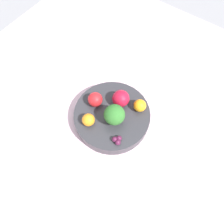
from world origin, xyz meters
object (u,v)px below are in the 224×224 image
Objects in this scene: orange_back at (88,120)px; apple_green at (95,100)px; bowl at (112,117)px; broccoli at (114,115)px; orange_front at (140,106)px; grape_cluster at (117,140)px; apple_red at (120,98)px.

apple_green is at bearing 20.97° from orange_back.
broccoli is at bearing -128.52° from bowl.
broccoli is 0.09m from orange_front.
apple_red is at bearing 30.59° from grape_cluster.
apple_red is (0.05, 0.00, 0.05)m from bowl.
apple_red is 1.17× the size of apple_green.
apple_green reaches higher than orange_back.
orange_front is at bearing 2.27° from grape_cluster.
apple_red is 1.82× the size of grape_cluster.
apple_green is 1.18× the size of orange_front.
broccoli is at bearing -161.22° from apple_red.
apple_green is (-0.05, 0.06, -0.00)m from apple_red.
grape_cluster reaches higher than bowl.
bowl is at bearing 44.97° from grape_cluster.
broccoli is 1.33× the size of apple_red.
grape_cluster is (-0.05, -0.04, -0.03)m from broccoli.
apple_green is 1.19× the size of orange_back.
apple_red is 0.06m from orange_front.
grape_cluster is at bearing -135.03° from bowl.
orange_back is (-0.05, 0.06, -0.02)m from broccoli.
broccoli is 0.07m from grape_cluster.
grape_cluster is (0.00, -0.10, -0.01)m from orange_back.
apple_green is (0.01, 0.08, -0.02)m from broccoli.
broccoli is (-0.02, -0.02, 0.06)m from bowl.
apple_green is 0.07m from orange_back.
apple_red is 1.38× the size of orange_front.
broccoli is 1.84× the size of orange_front.
apple_green is at bearing 117.73° from orange_front.
orange_back is at bearing 142.85° from orange_front.
bowl is 4.46× the size of apple_red.
orange_front is (0.02, -0.06, -0.01)m from apple_red.
apple_green reaches higher than grape_cluster.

